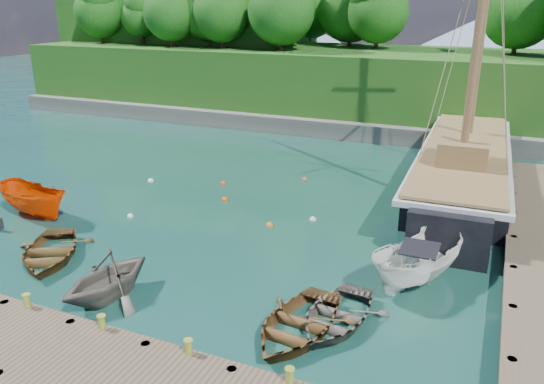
{
  "coord_description": "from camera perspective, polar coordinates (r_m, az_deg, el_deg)",
  "views": [
    {
      "loc": [
        9.03,
        -15.43,
        9.73
      ],
      "look_at": [
        0.36,
        4.39,
        2.0
      ],
      "focal_mm": 35.0,
      "sensor_mm": 36.0,
      "label": 1
    }
  ],
  "objects": [
    {
      "name": "ground",
      "position": [
        20.35,
        -5.97,
        -9.01
      ],
      "size": [
        160.0,
        160.0,
        0.0
      ],
      "primitive_type": "plane",
      "color": "#133B29",
      "rests_on": "ground"
    },
    {
      "name": "bollard_0",
      "position": [
        19.26,
        -24.51,
        -12.66
      ],
      "size": [
        0.26,
        0.26,
        0.45
      ],
      "primitive_type": "cylinder",
      "color": "olive",
      "rests_on": "ground"
    },
    {
      "name": "bollard_1",
      "position": [
        17.38,
        -17.55,
        -15.44
      ],
      "size": [
        0.26,
        0.26,
        0.45
      ],
      "primitive_type": "cylinder",
      "color": "olive",
      "rests_on": "ground"
    },
    {
      "name": "bollard_2",
      "position": [
        15.84,
        -8.81,
        -18.52
      ],
      "size": [
        0.26,
        0.26,
        0.45
      ],
      "primitive_type": "cylinder",
      "color": "olive",
      "rests_on": "ground"
    },
    {
      "name": "rowboat_0",
      "position": [
        23.3,
        -22.76,
        -6.68
      ],
      "size": [
        4.88,
        5.25,
        0.89
      ],
      "primitive_type": "imported",
      "rotation": [
        0.0,
        0.0,
        0.57
      ],
      "color": "brown",
      "rests_on": "ground"
    },
    {
      "name": "rowboat_1",
      "position": [
        19.77,
        -17.14,
        -10.79
      ],
      "size": [
        3.68,
        4.09,
        1.91
      ],
      "primitive_type": "imported",
      "rotation": [
        0.0,
        0.0,
        -0.16
      ],
      "color": "#676157",
      "rests_on": "ground"
    },
    {
      "name": "rowboat_2",
      "position": [
        17.17,
        2.69,
        -14.89
      ],
      "size": [
        3.49,
        4.56,
        0.88
      ],
      "primitive_type": "imported",
      "rotation": [
        0.0,
        0.0,
        -0.11
      ],
      "color": "brown",
      "rests_on": "ground"
    },
    {
      "name": "rowboat_3",
      "position": [
        17.71,
        6.83,
        -13.82
      ],
      "size": [
        3.24,
        4.21,
        0.81
      ],
      "primitive_type": "imported",
      "rotation": [
        0.0,
        0.0,
        -0.12
      ],
      "color": "#5B554D",
      "rests_on": "ground"
    },
    {
      "name": "motorboat_orange",
      "position": [
        28.16,
        -24.0,
        -2.33
      ],
      "size": [
        4.87,
        2.64,
        1.78
      ],
      "primitive_type": "imported",
      "rotation": [
        0.0,
        0.0,
        1.37
      ],
      "color": "#E04100",
      "rests_on": "ground"
    },
    {
      "name": "cabin_boat_white",
      "position": [
        20.47,
        15.25,
        -9.48
      ],
      "size": [
        3.67,
        5.23,
        1.89
      ],
      "primitive_type": "imported",
      "rotation": [
        0.0,
        0.0,
        -0.42
      ],
      "color": "silver",
      "rests_on": "ground"
    },
    {
      "name": "schooner",
      "position": [
        30.7,
        19.81,
        2.0
      ],
      "size": [
        5.03,
        25.68,
        18.49
      ],
      "rotation": [
        0.0,
        0.0,
        0.03
      ],
      "color": "black",
      "rests_on": "ground"
    },
    {
      "name": "mooring_buoy_0",
      "position": [
        26.48,
        -15.0,
        -2.6
      ],
      "size": [
        0.3,
        0.3,
        0.3
      ],
      "primitive_type": "sphere",
      "color": "white",
      "rests_on": "ground"
    },
    {
      "name": "mooring_buoy_1",
      "position": [
        27.79,
        -5.08,
        -0.91
      ],
      "size": [
        0.36,
        0.36,
        0.36
      ],
      "primitive_type": "sphere",
      "color": "#D24602",
      "rests_on": "ground"
    },
    {
      "name": "mooring_buoy_2",
      "position": [
        24.58,
        -0.25,
        -3.66
      ],
      "size": [
        0.34,
        0.34,
        0.34
      ],
      "primitive_type": "sphere",
      "color": "orange",
      "rests_on": "ground"
    },
    {
      "name": "mooring_buoy_3",
      "position": [
        25.27,
        4.42,
        -3.04
      ],
      "size": [
        0.33,
        0.33,
        0.33
      ],
      "primitive_type": "sphere",
      "color": "silver",
      "rests_on": "ground"
    },
    {
      "name": "mooring_buoy_4",
      "position": [
        30.29,
        -5.28,
        0.84
      ],
      "size": [
        0.33,
        0.33,
        0.33
      ],
      "primitive_type": "sphere",
      "color": "red",
      "rests_on": "ground"
    },
    {
      "name": "mooring_buoy_5",
      "position": [
        31.0,
        3.49,
        1.34
      ],
      "size": [
        0.28,
        0.28,
        0.28
      ],
      "primitive_type": "sphere",
      "color": "#FB4821",
      "rests_on": "ground"
    },
    {
      "name": "mooring_buoy_6",
      "position": [
        31.43,
        -12.92,
        1.12
      ],
      "size": [
        0.33,
        0.33,
        0.33
      ],
      "primitive_type": "sphere",
      "color": "white",
      "rests_on": "ground"
    },
    {
      "name": "headland",
      "position": [
        51.84,
        -1.52,
        15.02
      ],
      "size": [
        51.0,
        19.31,
        12.9
      ],
      "color": "#474744",
      "rests_on": "ground"
    },
    {
      "name": "distant_ridge",
      "position": [
        85.73,
        21.14,
        14.81
      ],
      "size": [
        117.0,
        40.0,
        10.0
      ],
      "color": "#728CA5",
      "rests_on": "ground"
    }
  ]
}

